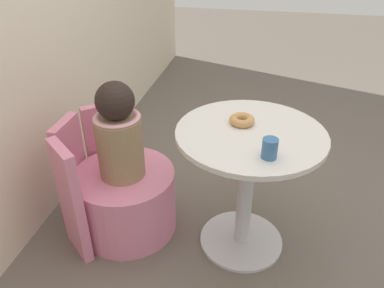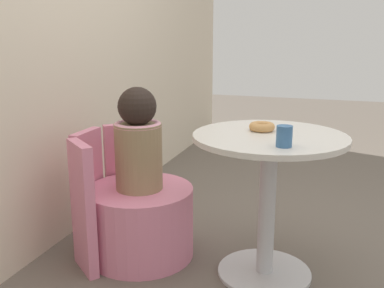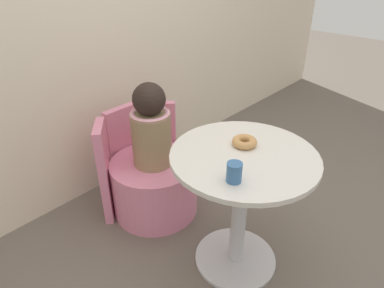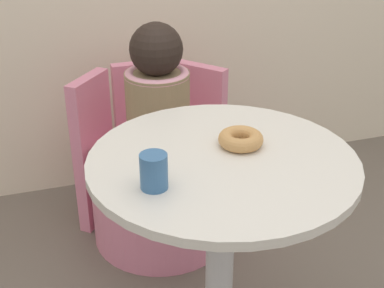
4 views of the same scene
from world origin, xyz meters
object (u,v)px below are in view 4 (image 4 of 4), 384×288
Objects in this scene: round_table at (221,223)px; tub_chair at (161,195)px; child_figure at (158,97)px; donut at (241,139)px; cup at (154,171)px.

round_table is 1.28× the size of tub_chair.
donut is at bearing -82.77° from child_figure.
child_figure is 4.29× the size of donut.
tub_chair is 0.81m from donut.
cup is (-0.19, -0.74, 0.13)m from child_figure.
tub_chair is 4.55× the size of donut.
donut is 0.30m from cup.
round_table reaches higher than tub_chair.
child_figure reaches higher than tub_chair.
cup is at bearing -153.74° from donut.
round_table is at bearing -145.79° from donut.
tub_chair is at bearing 75.25° from cup.
donut reaches higher than tub_chair.
tub_chair is (-0.01, 0.65, -0.31)m from round_table.
child_figure is 0.77m from cup.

